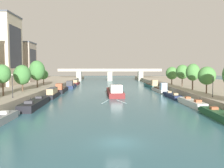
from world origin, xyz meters
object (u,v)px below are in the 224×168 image
Objects in this scene: tree_right_third at (207,76)px; tree_right_end_of_row at (193,72)px; tree_right_far at (172,73)px; moored_boat_left_lone at (35,103)px; tree_left_third at (3,74)px; bridge_far at (110,73)px; moored_boat_right_near at (220,115)px; tree_left_end_of_row at (43,75)px; tree_right_midway at (182,72)px; moored_boat_right_lone at (160,89)px; moored_boat_left_near at (71,85)px; moored_boat_left_upstream at (76,82)px; lamppost_left_bank at (12,85)px; moored_boat_right_gap_after at (151,85)px; barge_midriver at (115,91)px; moored_boat_right_upstream at (172,95)px; moored_boat_right_midway at (191,103)px; lamppost_right_bank at (213,85)px; tree_left_far at (22,75)px; tree_left_midway at (37,70)px; moored_boat_left_gap_after at (53,93)px; moored_boat_left_downstream at (61,89)px.

tree_right_end_of_row is (0.24, 9.29, 0.58)m from tree_right_third.
moored_boat_left_lone is at bearing -136.80° from tree_right_far.
tree_left_third is 89.65m from bridge_far.
moored_boat_right_near is 1.77× the size of tree_right_end_of_row.
tree_right_third reaches higher than tree_left_end_of_row.
tree_right_end_of_row reaches higher than tree_right_third.
tree_right_midway is (45.04, 22.72, -0.02)m from tree_left_third.
tree_right_far reaches higher than moored_boat_right_lone.
tree_right_third is at bearing -46.03° from moored_boat_left_near.
lamppost_left_bank reaches higher than moored_boat_left_upstream.
moored_boat_right_gap_after is at bearing -26.23° from moored_boat_left_upstream.
tree_right_far is at bearing 89.92° from tree_right_third.
barge_midriver is 1.36× the size of moored_boat_right_lone.
bridge_far is (-15.70, 61.60, 3.59)m from moored_boat_right_lone.
moored_boat_right_upstream is at bearing -119.15° from tree_right_midway.
moored_boat_right_gap_after is 29.72m from tree_right_end_of_row.
bridge_far is at bearing 100.29° from moored_boat_right_midway.
bridge_far is at bearing 109.00° from tree_right_midway.
tree_right_end_of_row is 1.61× the size of lamppost_right_bank.
moored_boat_right_midway is (0.10, 12.42, 0.05)m from moored_boat_right_near.
tree_right_midway reaches higher than moored_boat_right_gap_after.
tree_left_third reaches higher than moored_boat_right_midway.
moored_boat_right_midway is at bearing -89.23° from moored_boat_right_lone.
tree_left_far reaches higher than lamppost_right_bank.
tree_right_end_of_row is at bearing -73.70° from bridge_far.
moored_boat_right_near is at bearing -109.07° from lamppost_right_bank.
lamppost_left_bank is at bearing -84.33° from tree_left_midway.
tree_right_far is (37.00, 34.75, 5.16)m from moored_boat_left_lone.
moored_boat_right_upstream is at bearing -21.23° from barge_midriver.
moored_boat_right_near is 19.28m from tree_right_third.
tree_left_midway is (-37.69, 8.79, 6.42)m from moored_boat_right_upstream.
tree_left_third reaches higher than moored_boat_left_upstream.
tree_right_third is (36.90, -8.28, 4.90)m from moored_boat_left_gap_after.
moored_boat_left_downstream is 1.18× the size of moored_boat_right_midway.
tree_left_far is (-38.04, -15.94, 5.10)m from moored_boat_right_lone.
tree_right_midway is at bearing -42.33° from moored_boat_left_upstream.
tree_right_end_of_row reaches higher than moored_boat_right_upstream.
tree_left_third is at bearing -94.43° from tree_left_far.
tree_right_end_of_row is at bearing -64.28° from moored_boat_right_lone.
tree_right_far is 0.10× the size of bridge_far.
moored_boat_left_upstream is at bearing 90.05° from moored_boat_left_gap_after.
lamppost_right_bank reaches higher than moored_boat_left_near.
tree_left_end_of_row is at bearing -105.92° from moored_boat_left_upstream.
tree_left_far is (-6.76, -47.86, 5.02)m from moored_boat_left_upstream.
moored_boat_left_upstream is 27.75m from tree_left_end_of_row.
bridge_far is (-15.65, 75.29, 3.96)m from moored_boat_right_upstream.
barge_midriver is at bearing 168.25° from tree_right_end_of_row.
moored_boat_right_lone reaches higher than moored_boat_right_upstream.
moored_boat_right_gap_after reaches higher than moored_boat_right_near.
lamppost_left_bank is 1.08× the size of lamppost_right_bank.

